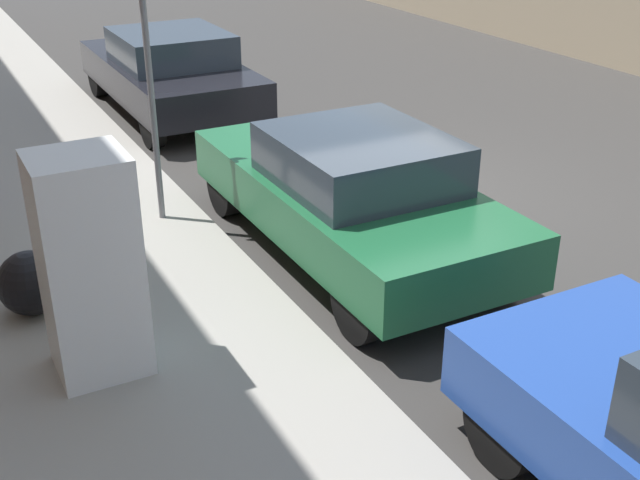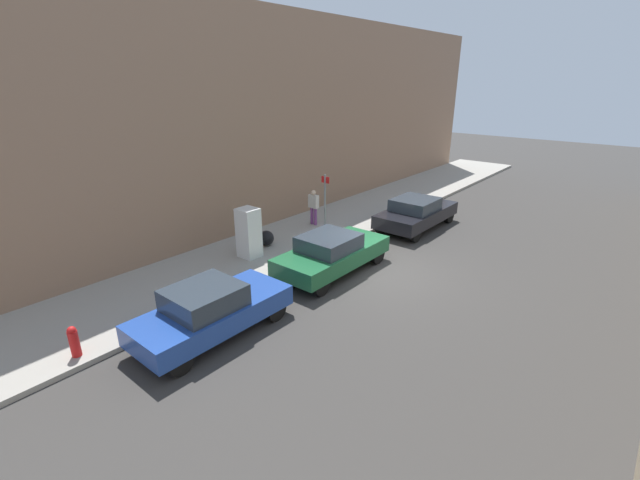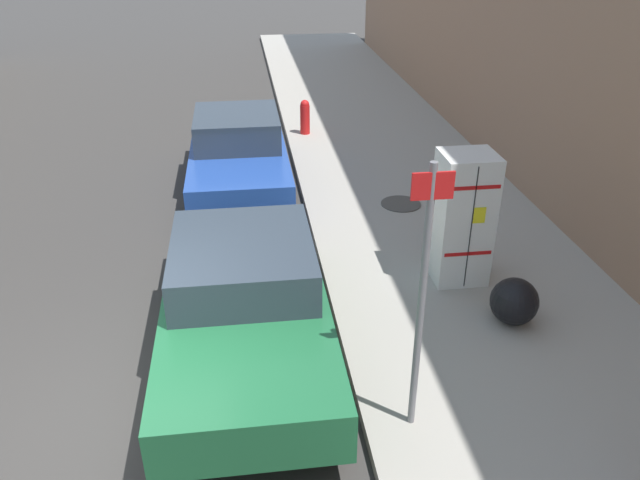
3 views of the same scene
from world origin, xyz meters
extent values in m
plane|color=#383533|center=(0.00, 0.00, 0.00)|extent=(80.00, 80.00, 0.00)
cube|color=#9E998E|center=(-4.58, 0.00, 0.07)|extent=(3.98, 44.00, 0.14)
cube|color=white|center=(-4.42, -2.23, 1.05)|extent=(0.71, 0.66, 1.82)
cube|color=black|center=(-4.42, -1.90, 1.05)|extent=(0.01, 0.01, 1.73)
cube|color=yellow|center=(-4.51, -1.90, 1.25)|extent=(0.16, 0.01, 0.22)
cube|color=red|center=(-4.42, -1.90, 1.63)|extent=(0.64, 0.01, 0.05)
cube|color=red|center=(-4.42, -1.90, 0.69)|extent=(0.64, 0.01, 0.05)
cylinder|color=slate|center=(-3.06, 0.43, 1.53)|extent=(0.07, 0.07, 2.78)
sphere|color=black|center=(-4.76, -1.09, 0.44)|extent=(0.59, 0.59, 0.59)
cylinder|color=black|center=(-2.21, -4.58, 0.32)|extent=(0.22, 0.64, 0.64)
cube|color=#1E6038|center=(-1.47, -1.10, 0.62)|extent=(1.83, 4.35, 0.55)
cube|color=#2D3842|center=(-1.47, -1.31, 1.14)|extent=(1.61, 1.83, 0.50)
cylinder|color=black|center=(-2.25, 0.49, 0.34)|extent=(0.22, 0.68, 0.68)
cylinder|color=black|center=(-0.69, 0.49, 0.34)|extent=(0.22, 0.68, 0.68)
cylinder|color=black|center=(-2.25, -2.68, 0.34)|extent=(0.22, 0.68, 0.68)
cylinder|color=black|center=(-0.69, -2.68, 0.34)|extent=(0.22, 0.68, 0.68)
cube|color=black|center=(-1.47, 4.90, 0.61)|extent=(1.89, 4.40, 0.55)
cube|color=#2D3842|center=(-1.47, 4.68, 1.14)|extent=(1.66, 1.85, 0.50)
cylinder|color=black|center=(-2.29, 6.51, 0.34)|extent=(0.22, 0.67, 0.67)
cylinder|color=black|center=(-0.65, 6.51, 0.34)|extent=(0.22, 0.67, 0.67)
cylinder|color=black|center=(-2.29, 3.28, 0.34)|extent=(0.22, 0.67, 0.67)
cylinder|color=black|center=(-0.65, 3.28, 0.34)|extent=(0.22, 0.67, 0.67)
camera|label=1|loc=(-5.41, -7.91, 3.90)|focal=45.00mm
camera|label=2|loc=(6.77, -11.68, 6.26)|focal=24.00mm
camera|label=3|loc=(-1.54, 4.98, 4.69)|focal=35.00mm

